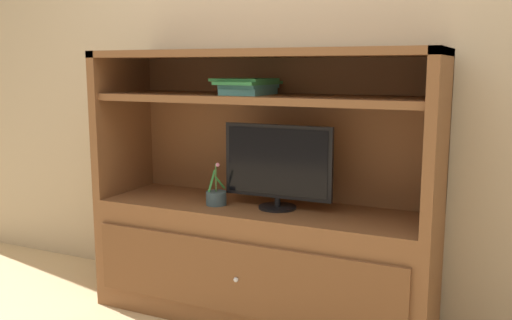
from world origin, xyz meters
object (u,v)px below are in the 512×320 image
media_console (261,233)px  magazine_stack (248,86)px  potted_plant (216,197)px  tv_monitor (278,165)px

media_console → magazine_stack: media_console is taller
potted_plant → tv_monitor: bearing=11.8°
media_console → potted_plant: size_ratio=7.88×
tv_monitor → media_console: bearing=174.3°
media_console → magazine_stack: size_ratio=5.15×
media_console → tv_monitor: media_console is taller
tv_monitor → potted_plant: 0.37m
potted_plant → magazine_stack: bearing=24.7°
tv_monitor → magazine_stack: (-0.17, 0.00, 0.39)m
media_console → tv_monitor: size_ratio=3.09×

